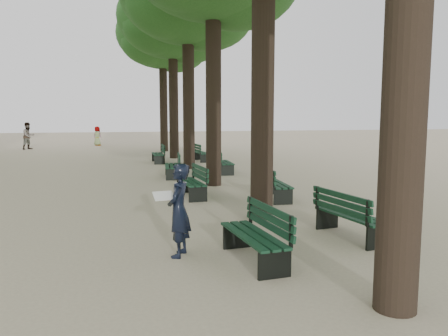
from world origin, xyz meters
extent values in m
plane|color=tan|center=(0.00, 0.00, 0.00)|extent=(120.00, 120.00, 0.00)
cylinder|color=#33261C|center=(1.50, 3.00, 3.75)|extent=(0.52, 0.52, 7.50)
cylinder|color=#33261C|center=(1.50, 8.00, 3.75)|extent=(0.52, 0.52, 7.50)
cylinder|color=#33261C|center=(1.50, 13.00, 3.75)|extent=(0.52, 0.52, 7.50)
cylinder|color=#33261C|center=(1.50, 18.00, 3.75)|extent=(0.52, 0.52, 7.50)
ellipsoid|color=#1F541C|center=(1.50, 18.00, 7.70)|extent=(6.00, 6.00, 4.50)
cylinder|color=#33261C|center=(1.50, 23.00, 3.75)|extent=(0.52, 0.52, 7.50)
ellipsoid|color=#1F541C|center=(1.50, 23.00, 7.70)|extent=(6.00, 6.00, 4.50)
cube|color=black|center=(0.35, 0.10, 0.23)|extent=(0.66, 1.84, 0.45)
cube|color=black|center=(0.35, 0.10, 0.45)|extent=(0.68, 1.84, 0.04)
cube|color=black|center=(0.63, 0.13, 0.72)|extent=(0.19, 1.80, 0.40)
cube|color=black|center=(0.35, 6.00, 0.23)|extent=(0.64, 1.83, 0.45)
cube|color=black|center=(0.35, 6.00, 0.45)|extent=(0.66, 1.83, 0.04)
cube|color=black|center=(0.63, 6.02, 0.72)|extent=(0.16, 1.80, 0.40)
cube|color=black|center=(0.35, 10.24, 0.23)|extent=(0.70, 1.84, 0.45)
cube|color=black|center=(0.35, 10.24, 0.45)|extent=(0.72, 1.85, 0.04)
cube|color=black|center=(0.63, 10.21, 0.72)|extent=(0.23, 1.79, 0.40)
cube|color=black|center=(0.35, 15.72, 0.23)|extent=(0.55, 1.81, 0.45)
cube|color=black|center=(0.35, 15.72, 0.45)|extent=(0.57, 1.81, 0.04)
cube|color=black|center=(0.63, 15.72, 0.72)|extent=(0.07, 1.80, 0.40)
cube|color=black|center=(2.65, 0.98, 0.23)|extent=(0.75, 1.85, 0.45)
cube|color=black|center=(2.65, 0.98, 0.45)|extent=(0.77, 1.85, 0.04)
cube|color=black|center=(2.37, 0.94, 0.72)|extent=(0.27, 1.79, 0.40)
cube|color=black|center=(2.65, 5.08, 0.23)|extent=(0.67, 1.84, 0.45)
cube|color=black|center=(2.65, 5.08, 0.45)|extent=(0.69, 1.84, 0.04)
cube|color=black|center=(2.37, 5.10, 0.72)|extent=(0.19, 1.80, 0.40)
cube|color=black|center=(2.65, 10.99, 0.23)|extent=(0.64, 1.83, 0.45)
cube|color=black|center=(2.65, 10.99, 0.45)|extent=(0.66, 1.83, 0.04)
cube|color=black|center=(2.37, 11.01, 0.72)|extent=(0.17, 1.80, 0.40)
cube|color=black|center=(2.65, 15.94, 0.23)|extent=(0.66, 1.84, 0.45)
cube|color=black|center=(2.65, 15.94, 0.45)|extent=(0.68, 1.84, 0.04)
cube|color=black|center=(2.37, 15.92, 0.72)|extent=(0.19, 1.80, 0.40)
imported|color=black|center=(-0.76, 0.70, 0.79)|extent=(0.55, 0.71, 1.58)
cube|color=white|center=(-1.01, 0.70, 1.05)|extent=(0.37, 0.29, 0.12)
imported|color=#262628|center=(-7.64, 26.90, 0.95)|extent=(0.91, 0.94, 1.91)
imported|color=#262628|center=(-3.05, 29.89, 0.77)|extent=(0.78, 0.70, 1.54)
camera|label=1|loc=(-1.79, -6.45, 2.37)|focal=35.00mm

